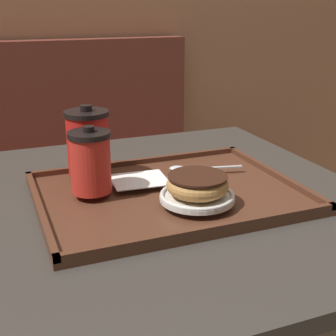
{
  "coord_description": "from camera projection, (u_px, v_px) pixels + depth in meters",
  "views": [
    {
      "loc": [
        -0.35,
        -0.83,
        1.13
      ],
      "look_at": [
        -0.03,
        -0.02,
        0.82
      ],
      "focal_mm": 50.0,
      "sensor_mm": 36.0,
      "label": 1
    }
  ],
  "objects": [
    {
      "name": "booth_bench",
      "position": [
        33.0,
        227.0,
        1.8
      ],
      "size": [
        1.36,
        0.44,
        1.0
      ],
      "color": "brown",
      "rests_on": "ground_plane"
    },
    {
      "name": "cafe_table",
      "position": [
        177.0,
        269.0,
        1.04
      ],
      "size": [
        0.78,
        0.88,
        0.76
      ],
      "color": "#38332D",
      "rests_on": "ground_plane"
    },
    {
      "name": "serving_tray",
      "position": [
        168.0,
        194.0,
        0.95
      ],
      "size": [
        0.52,
        0.39,
        0.02
      ],
      "color": "#512D1E",
      "rests_on": "cafe_table"
    },
    {
      "name": "napkin_paper",
      "position": [
        139.0,
        180.0,
        0.98
      ],
      "size": [
        0.12,
        0.11,
        0.0
      ],
      "rotation": [
        0.0,
        0.0,
        -0.08
      ],
      "color": "white",
      "rests_on": "serving_tray"
    },
    {
      "name": "coffee_cup_front",
      "position": [
        90.0,
        162.0,
        0.9
      ],
      "size": [
        0.08,
        0.08,
        0.13
      ],
      "color": "red",
      "rests_on": "serving_tray"
    },
    {
      "name": "coffee_cup_rear",
      "position": [
        88.0,
        142.0,
        1.0
      ],
      "size": [
        0.09,
        0.09,
        0.15
      ],
      "color": "red",
      "rests_on": "serving_tray"
    },
    {
      "name": "plate_with_chocolate_donut",
      "position": [
        197.0,
        196.0,
        0.88
      ],
      "size": [
        0.14,
        0.14,
        0.01
      ],
      "color": "white",
      "rests_on": "serving_tray"
    },
    {
      "name": "donut_chocolate_glazed",
      "position": [
        198.0,
        184.0,
        0.87
      ],
      "size": [
        0.12,
        0.12,
        0.04
      ],
      "color": "tan",
      "rests_on": "plate_with_chocolate_donut"
    },
    {
      "name": "spoon",
      "position": [
        189.0,
        168.0,
        1.04
      ],
      "size": [
        0.17,
        0.05,
        0.01
      ],
      "rotation": [
        0.0,
        0.0,
        2.92
      ],
      "color": "silver",
      "rests_on": "serving_tray"
    }
  ]
}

